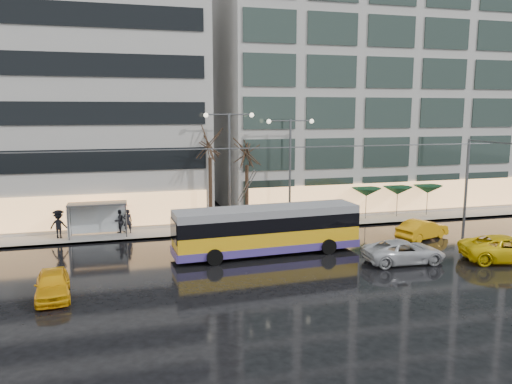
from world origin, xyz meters
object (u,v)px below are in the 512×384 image
object	(u,v)px
trolleybus	(267,231)
bus_shelter	(92,212)
taxi_a	(53,284)
street_lamp_near	(229,154)

from	to	relation	value
trolleybus	bus_shelter	xyz separation A→B (m)	(-11.27, 7.40, 0.42)
trolleybus	bus_shelter	size ratio (longest dim) A/B	2.95
bus_shelter	taxi_a	world-z (taller)	bus_shelter
street_lamp_near	trolleybus	bearing A→B (deg)	-83.26
trolleybus	bus_shelter	distance (m)	13.49
trolleybus	bus_shelter	world-z (taller)	trolleybus
street_lamp_near	taxi_a	bearing A→B (deg)	-134.06
trolleybus	street_lamp_near	distance (m)	8.77
trolleybus	taxi_a	distance (m)	13.47
trolleybus	taxi_a	size ratio (longest dim) A/B	3.02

